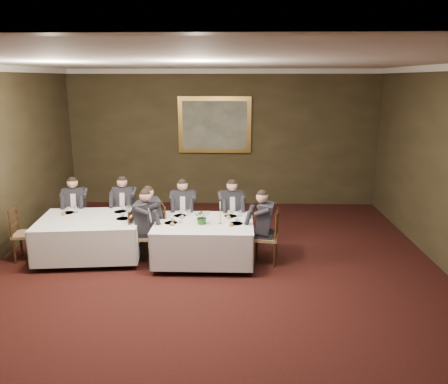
# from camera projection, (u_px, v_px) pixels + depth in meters

# --- Properties ---
(ground) EXTENTS (10.00, 10.00, 0.00)m
(ground) POSITION_uv_depth(u_px,v_px,m) (212.00, 290.00, 6.94)
(ground) COLOR black
(ground) RESTS_ON ground
(ceiling) EXTENTS (8.00, 10.00, 0.10)m
(ceiling) POSITION_uv_depth(u_px,v_px,m) (210.00, 60.00, 6.06)
(ceiling) COLOR silver
(ceiling) RESTS_ON back_wall
(back_wall) EXTENTS (8.00, 0.10, 3.50)m
(back_wall) POSITION_uv_depth(u_px,v_px,m) (223.00, 139.00, 11.34)
(back_wall) COLOR #2F2A17
(back_wall) RESTS_ON ground
(crown_molding) EXTENTS (8.00, 10.00, 0.12)m
(crown_molding) POSITION_uv_depth(u_px,v_px,m) (210.00, 65.00, 6.08)
(crown_molding) COLOR white
(crown_molding) RESTS_ON back_wall
(table_main) EXTENTS (1.78, 1.35, 0.67)m
(table_main) POSITION_uv_depth(u_px,v_px,m) (204.00, 239.00, 7.89)
(table_main) COLOR black
(table_main) RESTS_ON ground
(table_second) EXTENTS (1.99, 1.60, 0.67)m
(table_second) POSITION_uv_depth(u_px,v_px,m) (91.00, 234.00, 8.11)
(table_second) COLOR black
(table_second) RESTS_ON ground
(chair_main_backleft) EXTENTS (0.45, 0.44, 1.00)m
(chair_main_backleft) POSITION_uv_depth(u_px,v_px,m) (184.00, 230.00, 8.83)
(chair_main_backleft) COLOR olive
(chair_main_backleft) RESTS_ON ground
(diner_main_backleft) EXTENTS (0.43, 0.49, 1.35)m
(diner_main_backleft) POSITION_uv_depth(u_px,v_px,m) (184.00, 220.00, 8.77)
(diner_main_backleft) COLOR black
(diner_main_backleft) RESTS_ON chair_main_backleft
(chair_main_backright) EXTENTS (0.51, 0.50, 1.00)m
(chair_main_backright) POSITION_uv_depth(u_px,v_px,m) (231.00, 231.00, 8.80)
(chair_main_backright) COLOR olive
(chair_main_backright) RESTS_ON ground
(diner_main_backright) EXTENTS (0.48, 0.55, 1.35)m
(diner_main_backright) POSITION_uv_depth(u_px,v_px,m) (231.00, 220.00, 8.74)
(diner_main_backright) COLOR black
(diner_main_backright) RESTS_ON chair_main_backright
(chair_main_endleft) EXTENTS (0.42, 0.44, 1.00)m
(chair_main_endleft) POSITION_uv_depth(u_px,v_px,m) (143.00, 246.00, 7.97)
(chair_main_endleft) COLOR olive
(chair_main_endleft) RESTS_ON ground
(diner_main_endleft) EXTENTS (0.48, 0.42, 1.35)m
(diner_main_endleft) POSITION_uv_depth(u_px,v_px,m) (143.00, 235.00, 7.91)
(diner_main_endleft) COLOR black
(diner_main_endleft) RESTS_ON chair_main_endleft
(chair_main_endright) EXTENTS (0.48, 0.50, 1.00)m
(chair_main_endright) POSITION_uv_depth(u_px,v_px,m) (266.00, 248.00, 7.90)
(chair_main_endright) COLOR olive
(chair_main_endright) RESTS_ON ground
(diner_main_endright) EXTENTS (0.53, 0.47, 1.35)m
(diner_main_endright) POSITION_uv_depth(u_px,v_px,m) (266.00, 236.00, 7.84)
(diner_main_endright) COLOR black
(diner_main_endright) RESTS_ON chair_main_endright
(chair_sec_backleft) EXTENTS (0.51, 0.49, 1.00)m
(chair_sec_backleft) POSITION_uv_depth(u_px,v_px,m) (77.00, 227.00, 9.03)
(chair_sec_backleft) COLOR olive
(chair_sec_backleft) RESTS_ON ground
(diner_sec_backleft) EXTENTS (0.48, 0.54, 1.35)m
(diner_sec_backleft) POSITION_uv_depth(u_px,v_px,m) (76.00, 216.00, 8.96)
(diner_sec_backleft) COLOR black
(diner_sec_backleft) RESTS_ON chair_sec_backleft
(chair_sec_backright) EXTENTS (0.46, 0.44, 1.00)m
(chair_sec_backright) POSITION_uv_depth(u_px,v_px,m) (126.00, 226.00, 9.10)
(chair_sec_backright) COLOR olive
(chair_sec_backright) RESTS_ON ground
(diner_sec_backright) EXTENTS (0.43, 0.49, 1.35)m
(diner_sec_backright) POSITION_uv_depth(u_px,v_px,m) (125.00, 215.00, 9.04)
(diner_sec_backright) COLOR black
(diner_sec_backright) RESTS_ON chair_sec_backright
(chair_sec_endright) EXTENTS (0.53, 0.55, 1.00)m
(chair_sec_endright) POSITION_uv_depth(u_px,v_px,m) (155.00, 241.00, 8.24)
(chair_sec_endright) COLOR olive
(chair_sec_endright) RESTS_ON ground
(diner_sec_endright) EXTENTS (0.58, 0.53, 1.35)m
(diner_sec_endright) POSITION_uv_depth(u_px,v_px,m) (154.00, 230.00, 8.18)
(diner_sec_endright) COLOR black
(diner_sec_endright) RESTS_ON chair_sec_endright
(chair_sec_endleft) EXTENTS (0.48, 0.50, 1.00)m
(chair_sec_endleft) POSITION_uv_depth(u_px,v_px,m) (27.00, 245.00, 8.06)
(chair_sec_endleft) COLOR olive
(chair_sec_endleft) RESTS_ON ground
(centerpiece) EXTENTS (0.30, 0.27, 0.30)m
(centerpiece) POSITION_uv_depth(u_px,v_px,m) (202.00, 216.00, 7.68)
(centerpiece) COLOR #2D5926
(centerpiece) RESTS_ON table_main
(candlestick) EXTENTS (0.06, 0.06, 0.42)m
(candlestick) POSITION_uv_depth(u_px,v_px,m) (220.00, 215.00, 7.70)
(candlestick) COLOR #A58232
(candlestick) RESTS_ON table_main
(place_setting_table_main) EXTENTS (0.33, 0.31, 0.14)m
(place_setting_table_main) POSITION_uv_depth(u_px,v_px,m) (183.00, 214.00, 8.21)
(place_setting_table_main) COLOR white
(place_setting_table_main) RESTS_ON table_main
(place_setting_table_second) EXTENTS (0.33, 0.31, 0.14)m
(place_setting_table_second) POSITION_uv_depth(u_px,v_px,m) (71.00, 211.00, 8.38)
(place_setting_table_second) COLOR white
(place_setting_table_second) RESTS_ON table_second
(painting) EXTENTS (1.87, 0.09, 1.43)m
(painting) POSITION_uv_depth(u_px,v_px,m) (215.00, 125.00, 11.19)
(painting) COLOR #E4AF53
(painting) RESTS_ON back_wall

